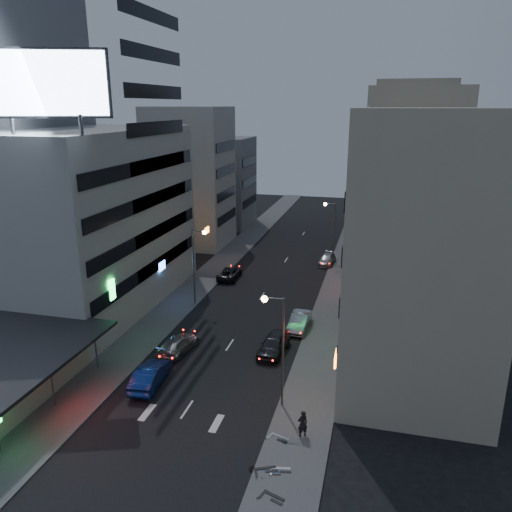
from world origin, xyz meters
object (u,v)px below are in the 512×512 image
(parked_car_right_far, at_px, (327,260))
(road_car_blue, at_px, (150,376))
(scooter_silver_a, at_px, (291,460))
(scooter_silver_b, at_px, (290,431))
(parked_car_left, at_px, (230,273))
(parked_car_right_mid, at_px, (299,321))
(parked_car_right_near, at_px, (274,344))
(road_car_silver, at_px, (178,344))
(person, at_px, (303,424))
(scooter_black_b, at_px, (276,457))
(scooter_blue, at_px, (281,463))
(scooter_black_a, at_px, (286,490))

(parked_car_right_far, distance_m, road_car_blue, 34.41)
(scooter_silver_a, relative_size, scooter_silver_b, 0.92)
(parked_car_left, bearing_deg, parked_car_right_mid, 130.05)
(parked_car_right_near, bearing_deg, road_car_silver, -161.88)
(person, relative_size, scooter_silver_b, 0.93)
(parked_car_right_mid, bearing_deg, scooter_black_b, -82.47)
(parked_car_right_near, relative_size, road_car_silver, 0.99)
(scooter_silver_a, bearing_deg, parked_car_right_far, -7.19)
(parked_car_right_far, bearing_deg, road_car_silver, -104.09)
(road_car_blue, height_order, scooter_silver_a, road_car_blue)
(parked_car_right_near, xyz_separation_m, scooter_silver_a, (4.00, -13.59, -0.15))
(parked_car_right_near, bearing_deg, scooter_silver_a, -68.20)
(parked_car_right_near, height_order, road_car_silver, parked_car_right_near)
(parked_car_right_far, xyz_separation_m, road_car_blue, (-9.42, -33.10, 0.16))
(scooter_blue, bearing_deg, road_car_silver, 30.03)
(parked_car_right_far, bearing_deg, scooter_black_a, -81.57)
(parked_car_right_mid, relative_size, scooter_black_a, 2.34)
(person, distance_m, scooter_black_b, 3.22)
(parked_car_right_mid, distance_m, scooter_silver_b, 16.53)
(scooter_blue, xyz_separation_m, scooter_silver_b, (0.02, 2.85, 0.11))
(parked_car_right_mid, xyz_separation_m, scooter_blue, (2.15, -19.23, -0.14))
(parked_car_right_near, distance_m, parked_car_right_far, 25.88)
(person, height_order, scooter_black_a, person)
(parked_car_left, relative_size, person, 2.63)
(scooter_silver_a, relative_size, scooter_black_b, 0.91)
(parked_car_right_near, relative_size, parked_car_right_mid, 1.05)
(parked_car_right_mid, height_order, scooter_silver_b, parked_car_right_mid)
(parked_car_right_mid, bearing_deg, parked_car_left, 133.30)
(scooter_silver_b, bearing_deg, parked_car_right_mid, 27.61)
(parked_car_right_far, distance_m, scooter_black_a, 41.98)
(parked_car_right_mid, height_order, person, person)
(scooter_silver_b, bearing_deg, parked_car_right_far, 23.05)
(parked_car_left, bearing_deg, person, 114.51)
(road_car_silver, distance_m, scooter_black_a, 18.72)
(parked_car_left, height_order, scooter_blue, parked_car_left)
(parked_car_left, bearing_deg, scooter_silver_a, 112.04)
(person, distance_m, scooter_blue, 3.47)
(road_car_silver, relative_size, person, 2.67)
(scooter_black_a, bearing_deg, scooter_blue, 38.46)
(scooter_silver_b, bearing_deg, road_car_silver, 70.75)
(road_car_blue, relative_size, scooter_black_b, 2.50)
(parked_car_right_near, distance_m, scooter_black_b, 13.98)
(parked_car_left, height_order, scooter_silver_a, parked_car_left)
(parked_car_right_far, distance_m, scooter_silver_a, 39.50)
(road_car_silver, distance_m, scooter_silver_a, 16.77)
(scooter_black_a, distance_m, scooter_silver_b, 4.99)
(person, distance_m, scooter_silver_a, 3.02)
(parked_car_right_mid, distance_m, person, 16.12)
(road_car_blue, distance_m, scooter_blue, 13.17)
(road_car_blue, relative_size, person, 2.70)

